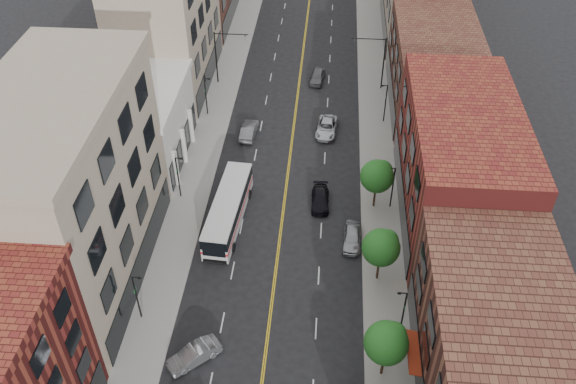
% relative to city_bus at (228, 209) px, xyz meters
% --- Properties ---
extents(sidewalk_left, '(4.00, 110.00, 0.15)m').
position_rel_city_bus_xyz_m(sidewalk_left, '(-4.69, 14.46, -1.70)').
color(sidewalk_left, gray).
rests_on(sidewalk_left, ground).
extents(sidewalk_right, '(4.00, 110.00, 0.15)m').
position_rel_city_bus_xyz_m(sidewalk_right, '(15.31, 14.46, -1.70)').
color(sidewalk_right, gray).
rests_on(sidewalk_right, ground).
extents(bldg_l_tanoffice, '(10.00, 22.00, 18.00)m').
position_rel_city_bus_xyz_m(bldg_l_tanoffice, '(-11.69, -7.54, 7.22)').
color(bldg_l_tanoffice, gray).
rests_on(bldg_l_tanoffice, ground).
extents(bldg_l_white, '(10.00, 14.00, 8.00)m').
position_rel_city_bus_xyz_m(bldg_l_white, '(-11.69, 10.46, 2.22)').
color(bldg_l_white, silver).
rests_on(bldg_l_white, ground).
extents(bldg_l_far_a, '(10.00, 20.00, 18.00)m').
position_rel_city_bus_xyz_m(bldg_l_far_a, '(-11.69, 27.46, 7.22)').
color(bldg_l_far_a, gray).
rests_on(bldg_l_far_a, ground).
extents(bldg_r_mid, '(10.00, 22.00, 12.00)m').
position_rel_city_bus_xyz_m(bldg_r_mid, '(22.31, 3.46, 4.22)').
color(bldg_r_mid, maroon).
rests_on(bldg_r_mid, ground).
extents(bldg_r_far_a, '(10.00, 20.00, 10.00)m').
position_rel_city_bus_xyz_m(bldg_r_far_a, '(22.31, 24.46, 3.22)').
color(bldg_r_far_a, '#562B22').
rests_on(bldg_r_far_a, ground).
extents(tree_r_1, '(3.40, 3.40, 5.59)m').
position_rel_city_bus_xyz_m(tree_r_1, '(14.70, -16.47, 2.35)').
color(tree_r_1, black).
rests_on(tree_r_1, sidewalk_right).
extents(tree_r_2, '(3.40, 3.40, 5.59)m').
position_rel_city_bus_xyz_m(tree_r_2, '(14.70, -6.47, 2.35)').
color(tree_r_2, black).
rests_on(tree_r_2, sidewalk_right).
extents(tree_r_3, '(3.40, 3.40, 5.59)m').
position_rel_city_bus_xyz_m(tree_r_3, '(14.70, 3.53, 2.35)').
color(tree_r_3, black).
rests_on(tree_r_3, sidewalk_right).
extents(lamp_l_1, '(0.81, 0.55, 5.05)m').
position_rel_city_bus_xyz_m(lamp_l_1, '(-5.64, -12.54, 1.19)').
color(lamp_l_1, black).
rests_on(lamp_l_1, sidewalk_left).
extents(lamp_l_2, '(0.81, 0.55, 5.05)m').
position_rel_city_bus_xyz_m(lamp_l_2, '(-5.64, 3.46, 1.19)').
color(lamp_l_2, black).
rests_on(lamp_l_2, sidewalk_left).
extents(lamp_l_3, '(0.81, 0.55, 5.05)m').
position_rel_city_bus_xyz_m(lamp_l_3, '(-5.64, 19.46, 1.19)').
color(lamp_l_3, black).
rests_on(lamp_l_3, sidewalk_left).
extents(lamp_r_1, '(0.81, 0.55, 5.05)m').
position_rel_city_bus_xyz_m(lamp_r_1, '(16.26, -12.54, 1.19)').
color(lamp_r_1, black).
rests_on(lamp_r_1, sidewalk_right).
extents(lamp_r_2, '(0.81, 0.55, 5.05)m').
position_rel_city_bus_xyz_m(lamp_r_2, '(16.26, 3.46, 1.19)').
color(lamp_r_2, black).
rests_on(lamp_r_2, sidewalk_right).
extents(lamp_r_3, '(0.81, 0.55, 5.05)m').
position_rel_city_bus_xyz_m(lamp_r_3, '(16.26, 19.46, 1.19)').
color(lamp_r_3, black).
rests_on(lamp_r_3, sidewalk_right).
extents(signal_mast_left, '(4.49, 0.18, 7.20)m').
position_rel_city_bus_xyz_m(signal_mast_left, '(-4.96, 27.46, 2.87)').
color(signal_mast_left, black).
rests_on(signal_mast_left, sidewalk_left).
extents(signal_mast_right, '(4.49, 0.18, 7.20)m').
position_rel_city_bus_xyz_m(signal_mast_right, '(15.58, 27.46, 2.87)').
color(signal_mast_right, black).
rests_on(signal_mast_right, sidewalk_right).
extents(city_bus, '(3.52, 12.06, 3.06)m').
position_rel_city_bus_xyz_m(city_bus, '(0.00, 0.00, 0.00)').
color(city_bus, silver).
rests_on(city_bus, ground).
extents(car_angle_b, '(4.39, 4.04, 1.46)m').
position_rel_city_bus_xyz_m(car_angle_b, '(-0.29, -16.43, -1.05)').
color(car_angle_b, '#A0A2A7').
rests_on(car_angle_b, ground).
extents(car_parked_far, '(1.98, 4.45, 1.49)m').
position_rel_city_bus_xyz_m(car_parked_far, '(12.35, -2.03, -1.04)').
color(car_parked_far, '#96999D').
rests_on(car_parked_far, ground).
extents(car_lane_behind, '(1.87, 4.67, 1.51)m').
position_rel_city_bus_xyz_m(car_lane_behind, '(0.10, 15.29, -1.03)').
color(car_lane_behind, '#535358').
rests_on(car_lane_behind, ground).
extents(car_lane_a, '(1.95, 4.55, 1.31)m').
position_rel_city_bus_xyz_m(car_lane_a, '(9.06, 3.46, -1.13)').
color(car_lane_a, black).
rests_on(car_lane_a, ground).
extents(car_lane_b, '(2.85, 5.37, 1.44)m').
position_rel_city_bus_xyz_m(car_lane_b, '(9.35, 16.66, -1.06)').
color(car_lane_b, silver).
rests_on(car_lane_b, ground).
extents(car_lane_c, '(2.27, 4.54, 1.48)m').
position_rel_city_bus_xyz_m(car_lane_c, '(7.75, 28.84, -1.04)').
color(car_lane_c, '#57575D').
rests_on(car_lane_c, ground).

